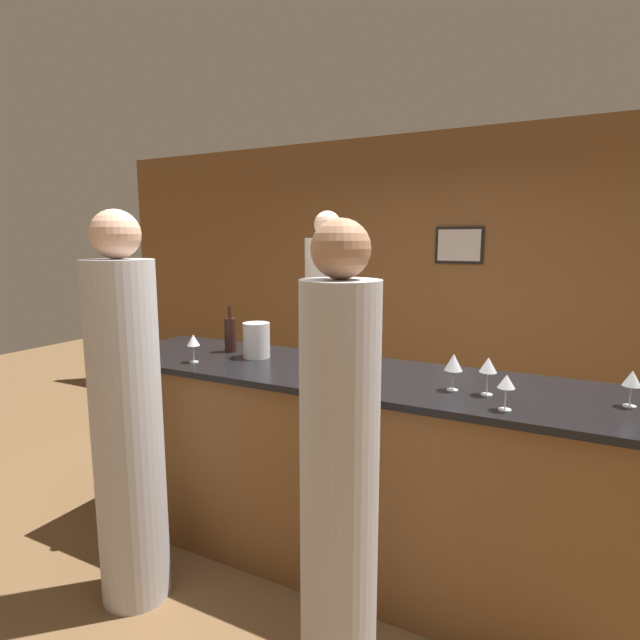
# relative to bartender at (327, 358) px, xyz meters

# --- Properties ---
(ground_plane) EXTENTS (14.00, 14.00, 0.00)m
(ground_plane) POSITION_rel_bartender_xyz_m (0.52, -0.83, -0.94)
(ground_plane) COLOR brown
(back_wall) EXTENTS (8.00, 0.08, 2.80)m
(back_wall) POSITION_rel_bartender_xyz_m (0.53, 1.59, 0.46)
(back_wall) COLOR brown
(back_wall) RESTS_ON ground_plane
(bar_counter) EXTENTS (3.01, 0.79, 1.09)m
(bar_counter) POSITION_rel_bartender_xyz_m (0.52, -0.83, -0.39)
(bar_counter) COLOR brown
(bar_counter) RESTS_ON ground_plane
(bartender) EXTENTS (0.32, 0.32, 2.00)m
(bartender) POSITION_rel_bartender_xyz_m (0.00, 0.00, 0.00)
(bartender) COLOR silver
(bartender) RESTS_ON ground_plane
(guest_0) EXTENTS (0.33, 0.33, 1.93)m
(guest_0) POSITION_rel_bartender_xyz_m (-0.30, -1.58, -0.03)
(guest_0) COLOR #B2B2B7
(guest_0) RESTS_ON ground_plane
(guest_1) EXTENTS (0.29, 0.29, 1.86)m
(guest_1) POSITION_rel_bartender_xyz_m (0.86, -1.64, -0.05)
(guest_1) COLOR #B2B2B7
(guest_1) RESTS_ON ground_plane
(wine_bottle_0) EXTENTS (0.08, 0.08, 0.29)m
(wine_bottle_0) POSITION_rel_bartender_xyz_m (-0.33, -0.72, 0.27)
(wine_bottle_0) COLOR black
(wine_bottle_0) RESTS_ON bar_counter
(ice_bucket) EXTENTS (0.16, 0.16, 0.21)m
(ice_bucket) POSITION_rel_bartender_xyz_m (-0.09, -0.78, 0.26)
(ice_bucket) COLOR silver
(ice_bucket) RESTS_ON bar_counter
(wine_glass_0) EXTENTS (0.07, 0.07, 0.16)m
(wine_glass_0) POSITION_rel_bartender_xyz_m (0.68, -1.15, 0.28)
(wine_glass_0) COLOR silver
(wine_glass_0) RESTS_ON bar_counter
(wine_glass_1) EXTENTS (0.07, 0.07, 0.16)m
(wine_glass_1) POSITION_rel_bartender_xyz_m (-0.34, -1.05, 0.28)
(wine_glass_1) COLOR silver
(wine_glass_1) RESTS_ON bar_counter
(wine_glass_2) EXTENTS (0.08, 0.08, 0.18)m
(wine_glass_2) POSITION_rel_bartender_xyz_m (1.11, -0.92, 0.29)
(wine_glass_2) COLOR silver
(wine_glass_2) RESTS_ON bar_counter
(wine_glass_3) EXTENTS (0.07, 0.07, 0.15)m
(wine_glass_3) POSITION_rel_bartender_xyz_m (1.36, -1.10, 0.27)
(wine_glass_3) COLOR silver
(wine_glass_3) RESTS_ON bar_counter
(wine_glass_4) EXTENTS (0.08, 0.08, 0.18)m
(wine_glass_4) POSITION_rel_bartender_xyz_m (1.26, -0.92, 0.29)
(wine_glass_4) COLOR silver
(wine_glass_4) RESTS_ON bar_counter
(wine_glass_6) EXTENTS (0.08, 0.08, 0.17)m
(wine_glass_6) POSITION_rel_bartender_xyz_m (-0.65, -1.18, 0.29)
(wine_glass_6) COLOR silver
(wine_glass_6) RESTS_ON bar_counter
(wine_glass_7) EXTENTS (0.07, 0.07, 0.16)m
(wine_glass_7) POSITION_rel_bartender_xyz_m (1.83, -0.81, 0.27)
(wine_glass_7) COLOR silver
(wine_glass_7) RESTS_ON bar_counter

